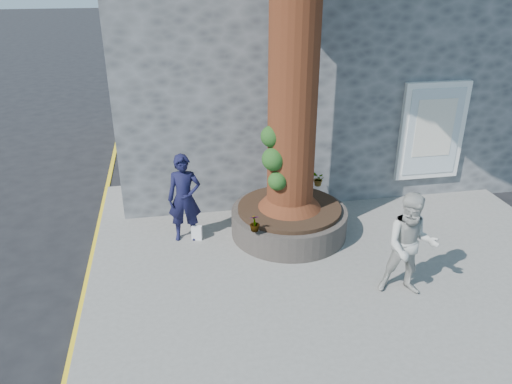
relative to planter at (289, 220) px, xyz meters
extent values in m
plane|color=black|center=(-0.80, -2.00, -0.41)|extent=(120.00, 120.00, 0.00)
cube|color=slate|center=(0.70, -1.00, -0.35)|extent=(9.00, 8.00, 0.12)
cube|color=yellow|center=(-3.85, -1.00, -0.41)|extent=(0.10, 30.00, 0.01)
cube|color=#4A4C4F|center=(1.70, 5.20, 2.59)|extent=(10.00, 8.00, 6.00)
cube|color=white|center=(3.50, 1.14, 1.29)|extent=(1.50, 0.12, 2.20)
cube|color=silver|center=(3.50, 1.08, 1.29)|extent=(1.25, 0.04, 1.95)
cube|color=silver|center=(3.50, 1.06, 1.39)|extent=(0.90, 0.02, 1.30)
cylinder|color=black|center=(0.00, 0.00, -0.03)|extent=(2.30, 2.30, 0.52)
cylinder|color=black|center=(0.00, 0.00, 0.27)|extent=(2.04, 2.04, 0.08)
cylinder|color=#472711|center=(0.00, 0.00, 4.06)|extent=(0.90, 0.90, 7.50)
cone|color=#472711|center=(0.00, 0.00, 0.66)|extent=(1.24, 1.24, 0.70)
sphere|color=#1E4316|center=(-0.38, -0.20, 1.41)|extent=(0.44, 0.44, 0.44)
sphere|color=#1E4316|center=(-0.32, -0.30, 1.01)|extent=(0.36, 0.36, 0.36)
sphere|color=#1E4316|center=(-0.40, -0.08, 1.81)|extent=(0.40, 0.40, 0.40)
imported|color=black|center=(-2.04, 0.16, 0.58)|extent=(0.68, 0.48, 1.75)
imported|color=#ADACA6|center=(1.42, -2.27, 0.60)|extent=(1.03, 0.90, 1.78)
cube|color=white|center=(-1.84, 0.08, -0.15)|extent=(0.22, 0.16, 0.28)
imported|color=gray|center=(-0.02, 0.85, 0.50)|extent=(0.24, 0.24, 0.38)
imported|color=gray|center=(-0.06, 0.57, 0.49)|extent=(0.22, 0.23, 0.37)
imported|color=gray|center=(-0.85, -0.85, 0.47)|extent=(0.18, 0.18, 0.32)
imported|color=gray|center=(0.85, 0.85, 0.47)|extent=(0.30, 0.33, 0.32)
camera|label=1|loc=(-2.24, -8.56, 4.71)|focal=35.00mm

